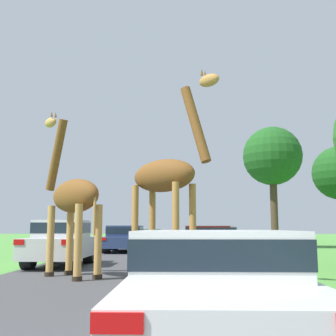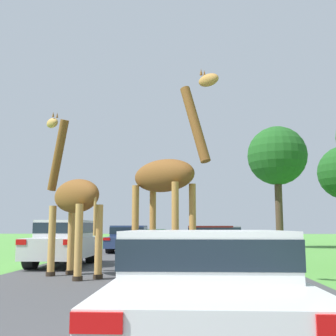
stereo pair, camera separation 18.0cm
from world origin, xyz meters
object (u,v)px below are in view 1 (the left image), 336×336
(car_lead_maroon, at_px, (214,285))
(car_queue_left, at_px, (148,237))
(giraffe_companion, at_px, (73,199))
(tree_mid_field, at_px, (272,157))
(car_rear_follower, at_px, (62,242))
(giraffe_near_road, at_px, (166,180))
(car_far_ahead, at_px, (125,238))
(car_verge_right, at_px, (221,237))
(car_queue_right, at_px, (207,242))

(car_lead_maroon, bearing_deg, car_queue_left, 96.45)
(giraffe_companion, distance_m, car_lead_maroon, 7.51)
(car_queue_left, distance_m, tree_mid_field, 9.72)
(giraffe_companion, height_order, car_rear_follower, giraffe_companion)
(giraffe_near_road, bearing_deg, car_far_ahead, -128.69)
(car_far_ahead, bearing_deg, car_verge_right, 27.01)
(car_queue_right, relative_size, car_far_ahead, 0.96)
(giraffe_near_road, distance_m, car_queue_right, 7.22)
(giraffe_companion, bearing_deg, car_rear_follower, 64.17)
(car_lead_maroon, relative_size, car_verge_right, 1.03)
(car_queue_right, bearing_deg, tree_mid_field, 63.31)
(car_queue_right, height_order, tree_mid_field, tree_mid_field)
(car_lead_maroon, relative_size, car_rear_follower, 1.02)
(car_verge_right, bearing_deg, giraffe_near_road, -100.06)
(giraffe_near_road, height_order, car_queue_right, giraffe_near_road)
(car_verge_right, relative_size, tree_mid_field, 0.52)
(tree_mid_field, bearing_deg, car_far_ahead, -155.82)
(giraffe_near_road, height_order, car_far_ahead, giraffe_near_road)
(giraffe_companion, relative_size, car_far_ahead, 1.08)
(car_lead_maroon, height_order, car_queue_left, car_lead_maroon)
(car_rear_follower, bearing_deg, car_verge_right, 59.77)
(car_queue_right, xyz_separation_m, car_queue_left, (-3.28, 10.81, -0.10))
(giraffe_companion, xyz_separation_m, car_queue_left, (0.71, 16.74, -1.44))
(car_far_ahead, xyz_separation_m, car_verge_right, (5.41, 2.76, -0.01))
(tree_mid_field, bearing_deg, car_verge_right, -160.40)
(car_queue_left, distance_m, car_rear_follower, 13.66)
(car_lead_maroon, xyz_separation_m, car_rear_follower, (-4.52, 9.78, 0.13))
(car_verge_right, xyz_separation_m, tree_mid_field, (3.55, 1.26, 5.08))
(car_lead_maroon, xyz_separation_m, car_queue_left, (-2.63, 23.31, -0.05))
(car_rear_follower, bearing_deg, giraffe_near_road, -47.66)
(car_lead_maroon, distance_m, car_queue_left, 23.46)
(car_queue_left, bearing_deg, tree_mid_field, -7.87)
(giraffe_near_road, bearing_deg, car_queue_left, -134.73)
(car_queue_left, relative_size, car_far_ahead, 0.96)
(car_verge_right, xyz_separation_m, car_rear_follower, (-6.49, -11.14, 0.10))
(car_lead_maroon, bearing_deg, giraffe_companion, 116.97)
(car_queue_left, distance_m, car_far_ahead, 5.21)
(giraffe_companion, distance_m, car_verge_right, 15.36)
(car_far_ahead, distance_m, car_rear_follower, 8.45)
(car_rear_follower, bearing_deg, giraffe_companion, -69.88)
(giraffe_companion, relative_size, car_verge_right, 1.19)
(car_queue_right, bearing_deg, car_queue_left, 106.90)
(car_queue_right, distance_m, car_far_ahead, 6.98)
(car_queue_right, bearing_deg, car_rear_follower, -152.24)
(car_verge_right, bearing_deg, car_queue_right, -98.92)
(car_far_ahead, relative_size, tree_mid_field, 0.57)
(giraffe_near_road, xyz_separation_m, car_far_ahead, (-2.70, 12.53, -1.75))
(car_queue_right, height_order, car_rear_follower, car_rear_follower)
(car_far_ahead, distance_m, tree_mid_field, 11.05)
(giraffe_companion, relative_size, car_rear_follower, 1.19)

